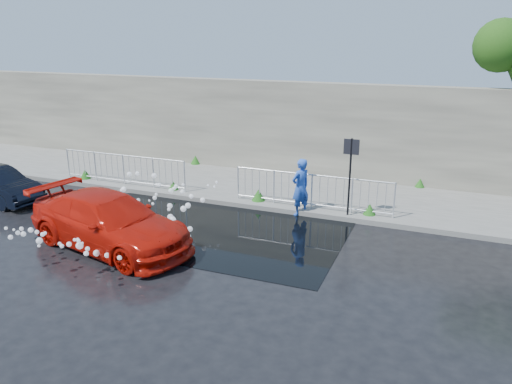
# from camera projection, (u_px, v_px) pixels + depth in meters

# --- Properties ---
(ground) EXTENTS (90.00, 90.00, 0.00)m
(ground) POSITION_uv_depth(u_px,v_px,m) (173.00, 237.00, 13.79)
(ground) COLOR black
(ground) RESTS_ON ground
(pavement) EXTENTS (30.00, 4.00, 0.15)m
(pavement) POSITION_uv_depth(u_px,v_px,m) (244.00, 185.00, 18.19)
(pavement) COLOR #5B5B57
(pavement) RESTS_ON ground
(curb) EXTENTS (30.00, 0.25, 0.16)m
(curb) POSITION_uv_depth(u_px,v_px,m) (220.00, 202.00, 16.42)
(curb) COLOR #5B5B57
(curb) RESTS_ON ground
(retaining_wall) EXTENTS (30.00, 0.60, 3.50)m
(retaining_wall) POSITION_uv_depth(u_px,v_px,m) (265.00, 126.00, 19.59)
(retaining_wall) COLOR #5A564C
(retaining_wall) RESTS_ON pavement
(puddle) EXTENTS (8.00, 5.00, 0.01)m
(puddle) POSITION_uv_depth(u_px,v_px,m) (206.00, 227.00, 14.50)
(puddle) COLOR black
(puddle) RESTS_ON ground
(sign_post) EXTENTS (0.45, 0.06, 2.50)m
(sign_post) POSITION_uv_depth(u_px,v_px,m) (350.00, 165.00, 14.54)
(sign_post) COLOR black
(sign_post) RESTS_ON ground
(railing_left) EXTENTS (5.05, 0.05, 1.10)m
(railing_left) POSITION_uv_depth(u_px,v_px,m) (124.00, 168.00, 17.94)
(railing_left) COLOR silver
(railing_left) RESTS_ON pavement
(railing_right) EXTENTS (5.05, 0.05, 1.10)m
(railing_right) POSITION_uv_depth(u_px,v_px,m) (312.00, 190.00, 15.48)
(railing_right) COLOR silver
(railing_right) RESTS_ON pavement
(weeds) EXTENTS (12.17, 3.93, 0.38)m
(weeds) POSITION_uv_depth(u_px,v_px,m) (234.00, 182.00, 17.72)
(weeds) COLOR #154412
(weeds) RESTS_ON pavement
(water_spray) EXTENTS (3.58, 5.70, 1.07)m
(water_spray) POSITION_uv_depth(u_px,v_px,m) (134.00, 212.00, 13.84)
(water_spray) COLOR white
(water_spray) RESTS_ON ground
(red_car) EXTENTS (5.17, 3.00, 1.41)m
(red_car) POSITION_uv_depth(u_px,v_px,m) (109.00, 222.00, 12.95)
(red_car) COLOR #B51207
(red_car) RESTS_ON ground
(person) EXTENTS (0.71, 0.78, 1.79)m
(person) POSITION_uv_depth(u_px,v_px,m) (300.00, 187.00, 15.21)
(person) COLOR blue
(person) RESTS_ON ground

